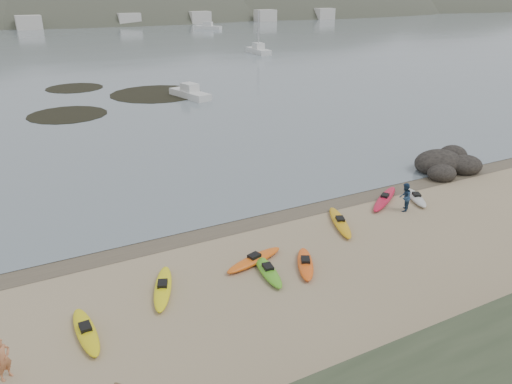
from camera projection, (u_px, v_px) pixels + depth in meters
ground at (256, 217)px, 27.99m from camera, size 600.00×600.00×0.00m
wet_sand at (259, 219)px, 27.74m from camera, size 60.00×60.00×0.00m
kayaks at (295, 245)px, 24.57m from camera, size 21.34×7.48×0.34m
person_west at (3, 359)px, 16.19m from camera, size 0.68×0.64×1.57m
person_east at (405, 197)px, 28.43m from camera, size 1.03×1.00×1.68m
rock_cluster at (446, 167)px, 34.97m from camera, size 5.28×3.89×1.79m
kelp_mats at (117, 97)px, 57.78m from camera, size 20.44×21.72×0.04m
moored_boats at (29, 54)px, 90.46m from camera, size 104.04×96.34×1.40m
far_hills at (122, 58)px, 209.38m from camera, size 550.00×135.00×80.00m
far_town at (45, 22)px, 148.10m from camera, size 199.00×5.00×4.00m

